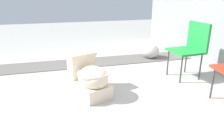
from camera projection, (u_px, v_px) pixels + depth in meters
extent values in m
plane|color=#A8A59E|center=(79.00, 98.00, 2.75)|extent=(14.00, 14.00, 0.00)
cube|color=#605B56|center=(96.00, 62.00, 4.11)|extent=(0.56, 8.00, 0.01)
cube|color=beige|center=(90.00, 88.00, 2.84)|extent=(0.68, 0.52, 0.17)
ellipsoid|color=beige|center=(93.00, 77.00, 2.70)|extent=(0.53, 0.48, 0.28)
cylinder|color=beige|center=(93.00, 73.00, 2.68)|extent=(0.50, 0.50, 0.03)
cube|color=beige|center=(82.00, 66.00, 2.92)|extent=(0.28, 0.38, 0.30)
cube|color=beige|center=(81.00, 54.00, 2.86)|extent=(0.31, 0.41, 0.04)
cylinder|color=silver|center=(86.00, 51.00, 2.90)|extent=(0.02, 0.02, 0.01)
cube|color=#1E8C38|center=(185.00, 51.00, 3.27)|extent=(0.47, 0.47, 0.03)
cube|color=#1E8C38|center=(198.00, 36.00, 3.25)|extent=(0.44, 0.07, 0.40)
cylinder|color=#38383D|center=(181.00, 70.00, 3.14)|extent=(0.02, 0.02, 0.40)
cylinder|color=#38383D|center=(168.00, 63.00, 3.44)|extent=(0.02, 0.02, 0.40)
cylinder|color=#38383D|center=(200.00, 67.00, 3.24)|extent=(0.02, 0.02, 0.40)
cylinder|color=#38383D|center=(186.00, 60.00, 3.54)|extent=(0.02, 0.02, 0.40)
cylinder|color=#38383D|center=(212.00, 83.00, 2.68)|extent=(0.02, 0.02, 0.40)
ellipsoid|color=#B7B2AD|center=(150.00, 51.00, 4.32)|extent=(0.49, 0.49, 0.29)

